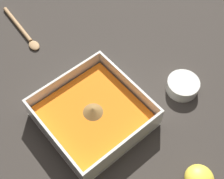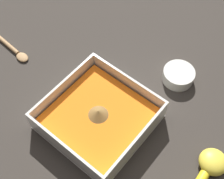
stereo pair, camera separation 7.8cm
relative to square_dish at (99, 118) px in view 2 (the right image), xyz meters
The scene contains 5 objects.
ground_plane 0.06m from the square_dish, 43.44° to the right, with size 4.00×4.00×0.00m, color #332D28.
square_dish is the anchor object (origin of this frame).
spice_bowl 0.25m from the square_dish, 18.63° to the right, with size 0.08×0.08×0.03m.
lemon_half 0.28m from the square_dish, 73.44° to the right, with size 0.06×0.06×0.04m.
wooden_spoon 0.37m from the square_dish, 86.79° to the left, with size 0.03×0.21×0.01m.
Camera 2 is at (-0.29, -0.22, 0.69)m, focal length 50.00 mm.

